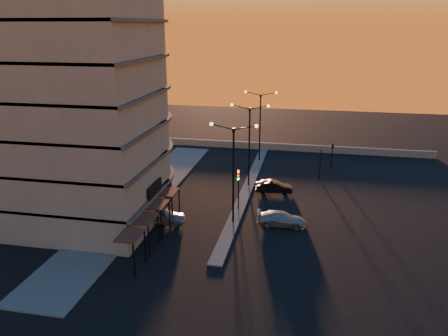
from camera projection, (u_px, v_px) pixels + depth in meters
The scene contains 14 objects.
ground at pixel (233, 223), 40.95m from camera, with size 120.00×120.00×0.00m, color black.
sidewalk_west at pixel (143, 198), 46.63m from camera, with size 5.00×40.00×0.12m, color #4F4F4D.
median at pixel (248, 186), 50.25m from camera, with size 1.20×36.00×0.12m, color #4F4F4D.
parapet at pixel (278, 147), 64.64m from camera, with size 44.00×0.50×1.00m, color slate.
building at pixel (83, 91), 39.89m from camera, with size 14.35×17.08×25.00m.
streetlamp_near at pixel (233, 166), 39.21m from camera, with size 4.32×0.32×9.51m.
streetlamp_mid at pixel (249, 139), 48.52m from camera, with size 4.32×0.32×9.51m.
streetlamp_far at pixel (260, 121), 57.84m from camera, with size 4.32×0.32×9.51m.
traffic_light_main at pixel (238, 183), 42.73m from camera, with size 0.28×0.44×4.25m.
signal_east_a at pixel (320, 164), 51.89m from camera, with size 0.13×0.16×3.60m.
signal_east_b at pixel (333, 146), 54.97m from camera, with size 0.42×1.99×3.60m.
car_hatchback at pixel (162, 216), 40.60m from camera, with size 1.77×4.41×1.50m, color #919498.
car_sedan at pixel (274, 187), 48.14m from camera, with size 1.41×4.05×1.34m, color black.
car_wagon at pixel (282, 219), 40.19m from camera, with size 1.83×4.50×1.31m, color #919598.
Camera 1 is at (6.53, -36.75, 17.63)m, focal length 35.00 mm.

